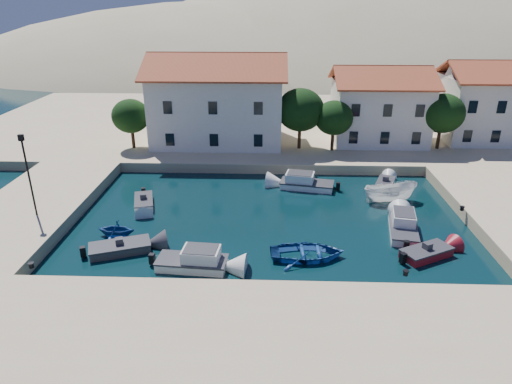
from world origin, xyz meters
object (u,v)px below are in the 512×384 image
(building_left, at_px, (218,98))
(building_mid, at_px, (379,103))
(lamppost, at_px, (27,168))
(cabin_cruiser_south, at_px, (192,261))
(rowboat_south, at_px, (307,257))
(boat_east, at_px, (389,201))
(building_right, at_px, (485,100))
(cabin_cruiser_east, at_px, (403,227))

(building_left, distance_m, building_mid, 18.04)
(lamppost, bearing_deg, cabin_cruiser_south, -22.66)
(lamppost, relative_size, rowboat_south, 1.26)
(cabin_cruiser_south, distance_m, boat_east, 18.72)
(building_left, distance_m, building_right, 30.07)
(boat_east, bearing_deg, cabin_cruiser_south, 114.99)
(rowboat_south, height_order, boat_east, boat_east)
(building_mid, xyz_separation_m, boat_east, (-1.84, -15.20, -5.22))
(building_mid, relative_size, lamppost, 1.69)
(building_left, height_order, boat_east, building_left)
(building_mid, height_order, boat_east, building_mid)
(lamppost, xyz_separation_m, boat_east, (27.66, 5.80, -4.75))
(building_left, xyz_separation_m, cabin_cruiser_east, (15.81, -19.99, -5.46))
(building_left, bearing_deg, building_right, 3.81)
(building_right, bearing_deg, building_mid, -175.24)
(building_right, height_order, rowboat_south, building_right)
(lamppost, height_order, cabin_cruiser_east, lamppost)
(cabin_cruiser_south, relative_size, rowboat_south, 0.94)
(rowboat_south, distance_m, cabin_cruiser_east, 8.20)
(cabin_cruiser_south, height_order, rowboat_south, cabin_cruiser_south)
(cabin_cruiser_east, bearing_deg, building_right, -22.51)
(building_mid, bearing_deg, boat_east, -96.89)
(building_right, distance_m, boat_east, 21.99)
(building_left, distance_m, boat_east, 22.32)
(building_mid, relative_size, cabin_cruiser_east, 2.13)
(building_mid, relative_size, building_right, 1.11)
(building_mid, xyz_separation_m, building_right, (12.00, 1.00, 0.25))
(building_left, xyz_separation_m, rowboat_south, (8.53, -23.73, -5.94))
(building_left, height_order, building_right, building_left)
(lamppost, distance_m, cabin_cruiser_east, 27.64)
(building_mid, height_order, building_right, building_right)
(rowboat_south, bearing_deg, lamppost, 75.91)
(lamppost, bearing_deg, building_right, 27.93)
(cabin_cruiser_south, bearing_deg, rowboat_south, 16.32)
(building_right, xyz_separation_m, cabin_cruiser_east, (-14.19, -21.99, -5.00))
(building_right, bearing_deg, rowboat_south, -129.84)
(building_left, bearing_deg, lamppost, -119.90)
(building_right, bearing_deg, cabin_cruiser_south, -136.74)
(building_left, xyz_separation_m, boat_east, (16.16, -14.20, -5.94))
(rowboat_south, bearing_deg, building_right, -43.39)
(lamppost, bearing_deg, cabin_cruiser_east, 0.03)
(building_mid, relative_size, boat_east, 2.25)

